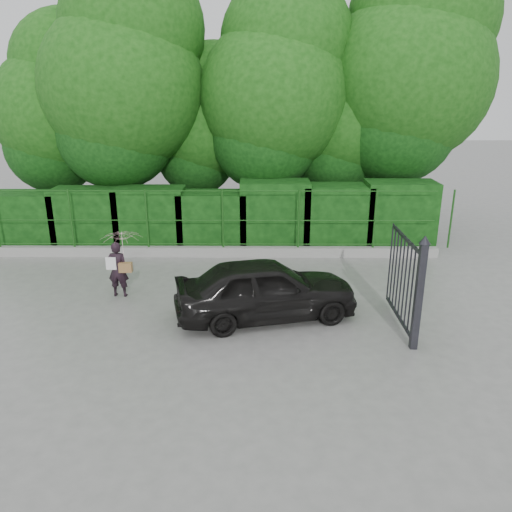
{
  "coord_description": "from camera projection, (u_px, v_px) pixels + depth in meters",
  "views": [
    {
      "loc": [
        1.5,
        -10.12,
        4.99
      ],
      "look_at": [
        1.43,
        1.3,
        1.1
      ],
      "focal_mm": 35.0,
      "sensor_mm": 36.0,
      "label": 1
    }
  ],
  "objects": [
    {
      "name": "kerb",
      "position": [
        211.0,
        252.0,
        15.41
      ],
      "size": [
        14.0,
        0.25,
        0.3
      ],
      "primitive_type": "cube",
      "color": "#9E9E99",
      "rests_on": "ground"
    },
    {
      "name": "ground",
      "position": [
        192.0,
        321.0,
        11.2
      ],
      "size": [
        80.0,
        80.0,
        0.0
      ],
      "primitive_type": "plane",
      "color": "gray"
    },
    {
      "name": "fence",
      "position": [
        217.0,
        219.0,
        15.07
      ],
      "size": [
        14.13,
        0.06,
        1.8
      ],
      "color": "#1B5117",
      "rests_on": "kerb"
    },
    {
      "name": "gate",
      "position": [
        412.0,
        284.0,
        10.1
      ],
      "size": [
        0.22,
        2.33,
        2.36
      ],
      "color": "#232329",
      "rests_on": "ground"
    },
    {
      "name": "hedge",
      "position": [
        220.0,
        217.0,
        16.08
      ],
      "size": [
        14.2,
        1.2,
        2.17
      ],
      "color": "black",
      "rests_on": "ground"
    },
    {
      "name": "woman",
      "position": [
        122.0,
        254.0,
        12.24
      ],
      "size": [
        1.0,
        1.02,
        1.67
      ],
      "color": "black",
      "rests_on": "ground"
    },
    {
      "name": "car",
      "position": [
        266.0,
        289.0,
        11.17
      ],
      "size": [
        4.33,
        2.53,
        1.38
      ],
      "primitive_type": "imported",
      "rotation": [
        0.0,
        0.0,
        1.81
      ],
      "color": "black",
      "rests_on": "ground"
    },
    {
      "name": "trees",
      "position": [
        249.0,
        98.0,
        17.03
      ],
      "size": [
        17.1,
        6.15,
        8.08
      ],
      "color": "black",
      "rests_on": "ground"
    }
  ]
}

